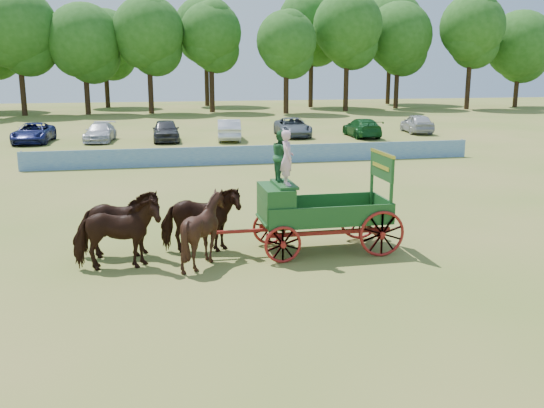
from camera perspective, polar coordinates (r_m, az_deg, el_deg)
The scene contains 9 objects.
ground at distance 18.40m, azimuth 12.06°, elevation -4.93°, with size 160.00×160.00×0.00m, color olive.
horse_lead_left at distance 17.22m, azimuth -14.39°, elevation -2.77°, with size 1.10×2.41×2.03m, color black.
horse_lead_right at distance 18.28m, azimuth -14.26°, elevation -1.85°, with size 1.10×2.41×2.03m, color black.
horse_wheel_left at distance 17.25m, azimuth -6.41°, elevation -2.39°, with size 1.64×1.85×2.04m, color black.
horse_wheel_right at distance 18.31m, azimuth -6.74°, elevation -1.50°, with size 1.10×2.41×2.03m, color black.
farm_dray at distance 18.15m, azimuth 2.71°, elevation 0.44°, with size 6.00×2.00×3.75m.
sponsor_banner at distance 34.91m, azimuth -1.34°, elevation 4.67°, with size 26.00×0.08×1.05m, color #1E56A7.
parked_cars at distance 46.53m, azimuth -7.79°, elevation 6.91°, with size 43.11×6.80×1.61m.
treeline at distance 76.65m, azimuth -8.09°, elevation 15.80°, with size 93.90×24.09×15.62m.
Camera 1 is at (-7.24, -15.98, 5.57)m, focal length 40.00 mm.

